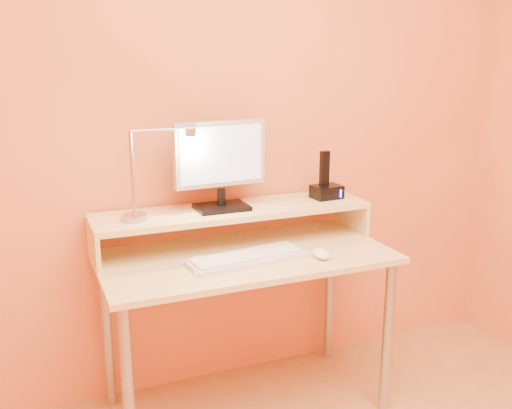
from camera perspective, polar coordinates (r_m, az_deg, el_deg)
name	(u,v)px	position (r m, az deg, el deg)	size (l,w,h in m)	color
wall_back	(219,118)	(2.57, -3.71, 8.57)	(3.00, 0.04, 2.50)	#EC884F
desk_leg_fl	(128,394)	(2.20, -12.54, -17.87)	(0.04, 0.04, 0.69)	#A8A8AD
desk_leg_fr	(387,338)	(2.58, 12.88, -12.77)	(0.04, 0.04, 0.69)	#A8A8AD
desk_leg_bl	(107,333)	(2.64, -14.52, -12.25)	(0.04, 0.04, 0.69)	#A8A8AD
desk_leg_br	(329,294)	(2.96, 7.28, -8.82)	(0.04, 0.04, 0.69)	#A8A8AD
desk_lower	(246,257)	(2.39, -1.02, -5.20)	(1.20, 0.60, 0.03)	#EBCA8C
shelf_riser_left	(93,245)	(2.38, -15.82, -3.90)	(0.02, 0.30, 0.14)	#EBCA8C
shelf_riser_right	(350,215)	(2.75, 9.34, -0.99)	(0.02, 0.30, 0.14)	#EBCA8C
desk_shelf	(233,211)	(2.48, -2.30, -0.63)	(1.20, 0.30, 0.03)	#EBCA8C
monitor_foot	(222,207)	(2.46, -3.42, -0.26)	(0.22, 0.16, 0.02)	black
monitor_neck	(222,197)	(2.45, -3.43, 0.73)	(0.04, 0.04, 0.07)	black
monitor_panel	(220,154)	(2.42, -3.58, 5.05)	(0.40, 0.04, 0.27)	#B6B6BF
monitor_back	(218,153)	(2.44, -3.76, 5.13)	(0.36, 0.01, 0.23)	black
monitor_screen	(222,154)	(2.40, -3.44, 4.98)	(0.36, 0.00, 0.24)	silver
lamp_base	(135,217)	(2.34, -11.93, -1.25)	(0.10, 0.10, 0.03)	#A8A8AD
lamp_post	(132,174)	(2.30, -12.16, 3.01)	(0.01, 0.01, 0.33)	#A8A8AD
lamp_arm	(161,130)	(2.29, -9.42, 7.31)	(0.01, 0.01, 0.24)	#A8A8AD
lamp_head	(191,132)	(2.33, -6.50, 7.14)	(0.04, 0.04, 0.03)	#A8A8AD
lamp_bulb	(191,136)	(2.33, -6.49, 6.75)	(0.03, 0.03, 0.00)	#FFEAC6
phone_dock	(327,192)	(2.66, 7.01, 1.26)	(0.13, 0.10, 0.06)	black
phone_handset	(324,169)	(2.63, 6.80, 3.56)	(0.04, 0.03, 0.16)	black
phone_led	(341,193)	(2.64, 8.41, 1.10)	(0.01, 0.00, 0.04)	#1D32FB
keyboard	(247,259)	(2.30, -0.90, -5.42)	(0.48, 0.15, 0.02)	silver
mouse	(321,253)	(2.35, 6.46, -4.84)	(0.06, 0.11, 0.04)	white
remote_control	(201,266)	(2.24, -5.52, -6.10)	(0.05, 0.19, 0.02)	silver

